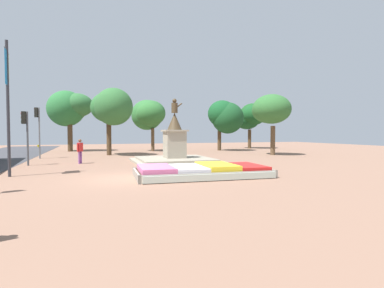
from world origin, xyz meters
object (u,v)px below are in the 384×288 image
Objects in this scene: flower_planter at (202,171)px; traffic_light_far_corner at (38,124)px; traffic_light_mid_block at (25,128)px; pedestrian_near_planter at (80,149)px; statue_monument at (175,151)px; banner_pole at (8,101)px.

traffic_light_far_corner is (-9.24, 13.62, 2.60)m from flower_planter.
pedestrian_near_planter is (3.27, 0.25, -1.48)m from traffic_light_mid_block.
statue_monument is 10.88m from banner_pole.
traffic_light_far_corner is (-9.86, 6.34, 2.08)m from statue_monument.
statue_monument reaches higher than flower_planter.
flower_planter is 16.67m from traffic_light_far_corner.
banner_pole reaches higher than statue_monument.
banner_pole reaches higher than traffic_light_mid_block.
pedestrian_near_planter is at bearing 170.97° from statue_monument.
pedestrian_near_planter is at bearing 60.38° from banner_pole.
traffic_light_far_corner is at bearing 91.67° from banner_pole.
pedestrian_near_planter is at bearing 4.43° from traffic_light_mid_block.
traffic_light_far_corner is (-0.11, 5.56, 0.40)m from traffic_light_mid_block.
traffic_light_far_corner is 0.64× the size of banner_pole.
statue_monument is 11.90m from traffic_light_far_corner.
pedestrian_near_planter is at bearing -57.52° from traffic_light_far_corner.
traffic_light_mid_block reaches higher than flower_planter.
banner_pole is at bearing -155.44° from statue_monument.
traffic_light_mid_block is at bearing -175.57° from pedestrian_near_planter.
pedestrian_near_planter is at bearing 125.21° from flower_planter.
statue_monument is 3.45× the size of pedestrian_near_planter.
banner_pole reaches higher than traffic_light_far_corner.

